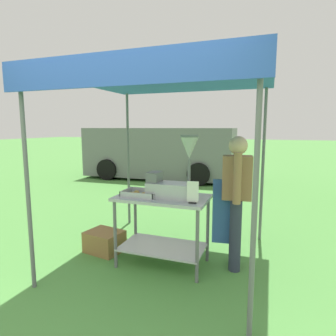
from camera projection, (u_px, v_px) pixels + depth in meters
ground_plane at (219, 189)px, 7.99m from camera, size 70.00×70.00×0.00m
stall_canopy at (165, 83)px, 3.38m from camera, size 2.44×2.42×2.32m
donut_cart at (163, 216)px, 3.51m from camera, size 1.12×0.65×0.88m
donut_tray at (142, 194)px, 3.48m from camera, size 0.44×0.31×0.07m
donut_fryer at (174, 178)px, 3.36m from camera, size 0.61×0.28×0.75m
menu_sign at (193, 194)px, 3.13m from camera, size 0.13×0.05×0.25m
vendor at (236, 195)px, 3.41m from camera, size 0.46×0.54×1.61m
supply_crate at (105, 241)px, 3.95m from camera, size 0.54×0.46×0.29m
van_grey at (161, 152)px, 9.70m from camera, size 4.98×2.23×1.69m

